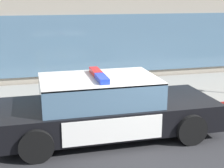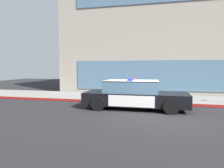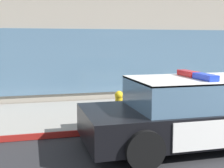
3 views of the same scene
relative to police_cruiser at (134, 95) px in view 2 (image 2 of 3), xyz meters
The scene contains 6 objects.
ground 1.99m from the police_cruiser, 44.29° to the right, with size 48.00×48.00×0.00m, color #262628.
sidewalk 3.20m from the police_cruiser, 64.80° to the left, with size 48.00×3.41×0.15m, color gray.
curb_red_paint 1.85m from the police_cruiser, 40.03° to the left, with size 28.80×0.04×0.14m, color maroon.
storefront_building 11.51m from the police_cruiser, 72.66° to the left, with size 19.29×11.40×9.62m.
police_cruiser is the anchor object (origin of this frame).
fire_hydrant 2.20m from the police_cruiser, 123.87° to the left, with size 0.34×0.39×0.73m.
Camera 2 is at (-0.17, -8.43, 2.00)m, focal length 32.16 mm.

